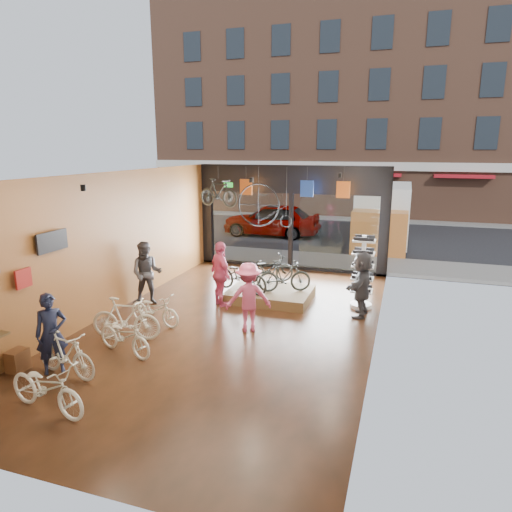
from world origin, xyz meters
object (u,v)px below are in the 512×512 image
at_px(floor_bike_3, 126,318).
at_px(customer_1, 147,273).
at_px(floor_bike_4, 155,309).
at_px(display_bike_left, 241,276).
at_px(street_car, 272,220).
at_px(customer_2, 221,274).
at_px(display_bike_right, 268,269).
at_px(display_platform, 270,294).
at_px(customer_3, 249,297).
at_px(penny_farthing, 267,207).
at_px(floor_bike_0, 47,387).
at_px(floor_bike_2, 125,336).
at_px(box_truck, 382,217).
at_px(sunglasses_rack, 362,272).
at_px(customer_5, 362,284).
at_px(display_bike_mid, 285,276).
at_px(hung_bike, 218,193).
at_px(floor_bike_1, 66,354).
at_px(customer_0, 51,334).

bearing_deg(floor_bike_3, customer_1, 11.22).
distance_m(floor_bike_4, display_bike_left, 2.83).
relative_size(street_car, customer_1, 2.66).
bearing_deg(customer_2, display_bike_right, -75.12).
bearing_deg(display_bike_right, display_platform, 168.70).
xyz_separation_m(customer_3, penny_farthing, (-0.89, 4.46, 1.64)).
xyz_separation_m(floor_bike_0, display_bike_right, (1.63, 7.58, 0.28)).
height_order(floor_bike_2, display_bike_right, display_bike_right).
relative_size(customer_2, customer_3, 1.08).
bearing_deg(display_platform, box_truck, 72.90).
bearing_deg(customer_2, sunglasses_rack, -120.65).
distance_m(display_bike_right, customer_5, 3.23).
bearing_deg(sunglasses_rack, display_bike_left, -179.42).
height_order(floor_bike_4, display_bike_right, display_bike_right).
bearing_deg(display_platform, customer_3, -86.10).
height_order(display_bike_left, sunglasses_rack, sunglasses_rack).
bearing_deg(display_bike_mid, street_car, -5.83).
bearing_deg(customer_1, floor_bike_0, -96.62).
distance_m(display_platform, customer_5, 2.83).
xyz_separation_m(display_platform, display_bike_mid, (0.44, -0.03, 0.62)).
height_order(sunglasses_rack, penny_farthing, penny_farthing).
relative_size(floor_bike_2, customer_3, 0.92).
distance_m(display_platform, hung_bike, 4.16).
height_order(floor_bike_0, customer_2, customer_2).
height_order(customer_5, penny_farthing, penny_farthing).
xyz_separation_m(street_car, hung_bike, (0.38, -7.80, 2.09)).
bearing_deg(floor_bike_1, penny_farthing, -3.35).
xyz_separation_m(customer_2, hung_bike, (-1.24, 2.88, 1.99)).
distance_m(display_bike_left, customer_1, 2.70).
height_order(display_platform, customer_5, customer_5).
xyz_separation_m(street_car, customer_5, (5.49, -10.27, 0.05)).
xyz_separation_m(display_platform, customer_2, (-1.18, -0.96, 0.78)).
relative_size(box_truck, floor_bike_3, 4.09).
bearing_deg(customer_0, display_bike_left, 24.42).
bearing_deg(street_car, floor_bike_3, 1.65).
relative_size(floor_bike_1, floor_bike_2, 0.98).
bearing_deg(hung_bike, floor_bike_0, -160.66).
bearing_deg(display_platform, floor_bike_4, -128.36).
bearing_deg(customer_3, floor_bike_2, 19.17).
xyz_separation_m(display_bike_left, display_bike_mid, (1.20, 0.40, -0.02)).
xyz_separation_m(customer_0, customer_2, (1.66, 4.73, 0.11)).
bearing_deg(floor_bike_1, customer_2, -5.81).
relative_size(floor_bike_0, customer_1, 0.94).
xyz_separation_m(street_car, display_bike_mid, (3.24, -9.75, -0.07)).
relative_size(floor_bike_2, customer_5, 0.90).
relative_size(customer_3, sunglasses_rack, 0.83).
bearing_deg(sunglasses_rack, display_platform, 174.09).
height_order(street_car, penny_farthing, penny_farthing).
bearing_deg(customer_3, floor_bike_3, 2.97).
xyz_separation_m(street_car, customer_0, (-0.04, -15.41, -0.01)).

